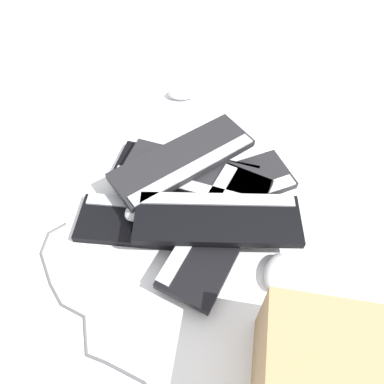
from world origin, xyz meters
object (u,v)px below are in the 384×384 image
object	(u,v)px
keyboard_0	(186,173)
keyboard_1	(156,222)
mouse_0	(142,208)
mouse_3	(277,272)
keyboard_7	(217,219)
keyboard_4	(196,176)
cardboard_box	(323,371)
keyboard_6	(218,229)
keyboard_2	(211,216)
mouse_1	(154,212)
keyboard_3	(222,190)
keyboard_5	(183,160)
mouse_2	(183,93)

from	to	relation	value
keyboard_0	keyboard_1	distance (m)	0.20
mouse_0	mouse_3	xyz separation A→B (m)	(-0.30, -0.26, -0.03)
keyboard_1	keyboard_7	xyz separation A→B (m)	(-0.09, -0.15, 0.06)
keyboard_4	cardboard_box	xyz separation A→B (m)	(-0.60, -0.02, 0.06)
keyboard_6	keyboard_0	bearing A→B (deg)	-0.36
keyboard_4	keyboard_2	bearing A→B (deg)	176.88
keyboard_2	cardboard_box	size ratio (longest dim) A/B	1.81
mouse_1	keyboard_3	bearing A→B (deg)	173.93
keyboard_2	mouse_0	bearing A→B (deg)	66.44
keyboard_4	mouse_1	distance (m)	0.18
keyboard_1	cardboard_box	bearing A→B (deg)	-160.72
keyboard_2	mouse_0	xyz separation A→B (m)	(0.08, 0.18, 0.04)
keyboard_3	cardboard_box	distance (m)	0.55
keyboard_5	mouse_3	size ratio (longest dim) A/B	4.20
keyboard_4	keyboard_6	distance (m)	0.20
keyboard_3	mouse_3	size ratio (longest dim) A/B	4.01
keyboard_3	mouse_1	world-z (taller)	mouse_1
mouse_3	keyboard_4	bearing A→B (deg)	-126.08
keyboard_0	mouse_3	bearing A→B (deg)	-166.94
keyboard_5	keyboard_7	bearing A→B (deg)	-178.44
keyboard_1	mouse_1	world-z (taller)	mouse_1
keyboard_0	keyboard_5	world-z (taller)	keyboard_5
mouse_2	keyboard_0	bearing A→B (deg)	89.02
keyboard_3	mouse_0	bearing A→B (deg)	88.62
mouse_1	mouse_3	size ratio (longest dim) A/B	1.00
mouse_0	cardboard_box	bearing A→B (deg)	-88.90
keyboard_0	mouse_2	distance (m)	0.38
keyboard_2	keyboard_5	xyz separation A→B (m)	(0.18, 0.01, 0.06)
keyboard_4	keyboard_5	bearing A→B (deg)	23.15
mouse_1	keyboard_2	bearing A→B (deg)	150.05
mouse_3	cardboard_box	bearing A→B (deg)	28.33
mouse_1	keyboard_0	bearing A→B (deg)	-150.94
keyboard_0	keyboard_6	size ratio (longest dim) A/B	1.02
mouse_1	mouse_2	bearing A→B (deg)	-131.28
keyboard_2	keyboard_7	bearing A→B (deg)	171.79
keyboard_5	keyboard_4	bearing A→B (deg)	-156.85
mouse_3	keyboard_0	bearing A→B (deg)	-125.19
keyboard_0	keyboard_1	bearing A→B (deg)	132.82
mouse_1	mouse_3	world-z (taller)	mouse_1
keyboard_1	mouse_0	size ratio (longest dim) A/B	4.17
keyboard_2	keyboard_1	bearing A→B (deg)	75.44
keyboard_0	keyboard_7	world-z (taller)	keyboard_7
keyboard_0	keyboard_2	xyz separation A→B (m)	(-0.17, -0.01, 0.00)
keyboard_0	keyboard_6	xyz separation A→B (m)	(-0.24, 0.00, 0.03)
keyboard_2	cardboard_box	xyz separation A→B (m)	(-0.47, -0.03, 0.09)
keyboard_0	keyboard_6	distance (m)	0.24
keyboard_0	mouse_0	xyz separation A→B (m)	(-0.10, 0.17, 0.04)
keyboard_5	mouse_1	distance (m)	0.19
keyboard_5	mouse_2	distance (m)	0.38
keyboard_0	keyboard_2	bearing A→B (deg)	-177.21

